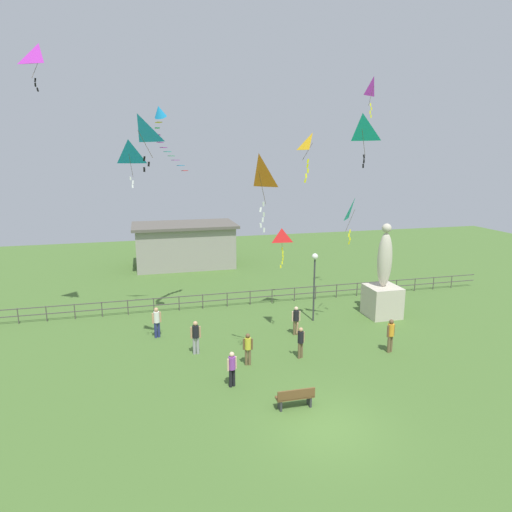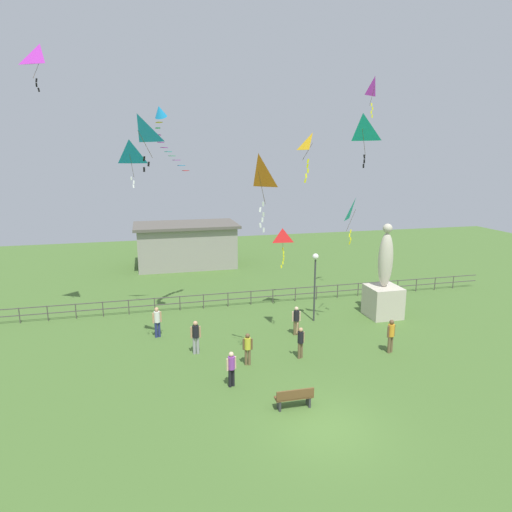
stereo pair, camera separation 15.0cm
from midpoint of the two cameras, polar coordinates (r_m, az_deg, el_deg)
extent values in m
plane|color=#476B2D|center=(17.37, 8.65, -20.85)|extent=(80.00, 80.00, 0.00)
cube|color=beige|center=(28.34, 15.72, -5.60)|extent=(1.90, 1.90, 1.89)
ellipsoid|color=beige|center=(27.67, 16.03, -0.46)|extent=(0.90, 0.76, 3.32)
sphere|color=beige|center=(27.32, 16.27, 3.44)|extent=(0.56, 0.56, 0.56)
cylinder|color=#38383D|center=(26.42, 7.28, -4.38)|extent=(0.10, 0.10, 3.78)
sphere|color=white|center=(25.91, 7.41, -0.06)|extent=(0.36, 0.36, 0.36)
cube|color=brown|center=(18.11, 4.75, -17.56)|extent=(1.50, 0.42, 0.06)
cube|color=brown|center=(17.86, 4.95, -17.23)|extent=(1.50, 0.08, 0.36)
cube|color=#333338|center=(18.07, 2.83, -18.44)|extent=(0.08, 0.36, 0.45)
cube|color=#333338|center=(18.41, 6.59, -17.89)|extent=(0.08, 0.36, 0.45)
cylinder|color=brown|center=(23.59, 16.76, -10.69)|extent=(0.15, 0.15, 0.87)
cylinder|color=brown|center=(23.47, 16.49, -10.80)|extent=(0.15, 0.15, 0.87)
cylinder|color=orange|center=(23.26, 16.74, -9.06)|extent=(0.32, 0.32, 0.62)
sphere|color=brown|center=(23.11, 16.81, -8.07)|extent=(0.23, 0.23, 0.23)
cylinder|color=brown|center=(23.42, 17.08, -9.02)|extent=(0.10, 0.10, 0.58)
cylinder|color=brown|center=(23.12, 16.39, -9.27)|extent=(0.10, 0.10, 0.58)
cylinder|color=black|center=(19.51, -3.51, -15.38)|extent=(0.14, 0.14, 0.80)
cylinder|color=black|center=(19.58, -3.11, -15.26)|extent=(0.14, 0.14, 0.80)
cylinder|color=purple|center=(19.24, -3.34, -13.53)|extent=(0.29, 0.29, 0.56)
sphere|color=beige|center=(19.07, -3.35, -12.48)|extent=(0.21, 0.21, 0.21)
cylinder|color=beige|center=(19.16, -3.84, -13.76)|extent=(0.09, 0.09, 0.53)
cylinder|color=beige|center=(19.34, -2.84, -13.48)|extent=(0.09, 0.09, 0.53)
cylinder|color=brown|center=(21.32, -1.47, -12.83)|extent=(0.14, 0.14, 0.79)
cylinder|color=brown|center=(21.32, -1.04, -12.82)|extent=(0.14, 0.14, 0.79)
cylinder|color=gold|center=(21.04, -1.26, -11.16)|extent=(0.29, 0.29, 0.56)
sphere|color=brown|center=(20.89, -1.27, -10.19)|extent=(0.21, 0.21, 0.21)
cylinder|color=brown|center=(21.05, -1.80, -11.25)|extent=(0.09, 0.09, 0.53)
cylinder|color=brown|center=(21.06, -0.73, -11.23)|extent=(0.09, 0.09, 0.53)
cylinder|color=brown|center=(22.03, 5.37, -12.00)|extent=(0.14, 0.14, 0.79)
cylinder|color=brown|center=(22.13, 5.67, -11.90)|extent=(0.14, 0.14, 0.79)
cylinder|color=black|center=(21.81, 5.55, -10.33)|extent=(0.29, 0.29, 0.56)
sphere|color=tan|center=(21.66, 5.58, -9.38)|extent=(0.21, 0.21, 0.21)
cylinder|color=tan|center=(21.53, 5.11, -9.19)|extent=(0.14, 0.17, 0.54)
cylinder|color=tan|center=(21.95, 5.93, -10.28)|extent=(0.09, 0.09, 0.53)
cylinder|color=#99999E|center=(22.59, -8.12, -11.34)|extent=(0.15, 0.15, 0.87)
cylinder|color=#99999E|center=(22.60, -7.68, -11.31)|extent=(0.15, 0.15, 0.87)
cylinder|color=black|center=(22.31, -7.95, -9.58)|extent=(0.32, 0.32, 0.61)
sphere|color=tan|center=(22.15, -7.99, -8.57)|extent=(0.23, 0.23, 0.23)
cylinder|color=tan|center=(22.31, -8.50, -9.70)|extent=(0.10, 0.10, 0.58)
cylinder|color=tan|center=(22.33, -7.40, -9.64)|extent=(0.10, 0.10, 0.58)
cylinder|color=brown|center=(24.73, 4.77, -9.15)|extent=(0.14, 0.14, 0.82)
cylinder|color=brown|center=(24.76, 5.13, -9.13)|extent=(0.14, 0.14, 0.82)
cylinder|color=black|center=(24.50, 4.98, -7.62)|extent=(0.30, 0.30, 0.58)
sphere|color=beige|center=(24.36, 5.00, -6.74)|extent=(0.22, 0.22, 0.22)
cylinder|color=beige|center=(24.46, 4.52, -7.73)|extent=(0.09, 0.09, 0.55)
cylinder|color=beige|center=(24.56, 5.43, -7.66)|extent=(0.09, 0.09, 0.55)
cylinder|color=navy|center=(24.88, -12.92, -9.25)|extent=(0.15, 0.15, 0.86)
cylinder|color=navy|center=(24.93, -12.55, -9.19)|extent=(0.15, 0.15, 0.86)
cylinder|color=white|center=(24.65, -12.81, -7.64)|extent=(0.31, 0.31, 0.61)
sphere|color=tan|center=(24.51, -12.86, -6.72)|extent=(0.23, 0.23, 0.23)
cylinder|color=tan|center=(24.60, -13.28, -7.79)|extent=(0.09, 0.09, 0.57)
cylinder|color=tan|center=(24.72, -12.34, -7.65)|extent=(0.09, 0.09, 0.57)
pyramid|color=#198CD1|center=(19.16, -15.16, 15.34)|extent=(1.27, 1.33, 1.10)
cylinder|color=#4C381E|center=(19.36, -14.23, 13.74)|extent=(0.56, 0.47, 1.10)
cube|color=black|center=(19.32, -14.36, 12.00)|extent=(0.11, 0.05, 0.21)
cube|color=black|center=(19.41, -13.82, 11.38)|extent=(0.11, 0.04, 0.21)
cube|color=black|center=(19.31, -14.36, 10.69)|extent=(0.08, 0.02, 0.20)
pyramid|color=#19B2B2|center=(22.03, 13.24, 15.59)|extent=(1.27, 1.26, 1.23)
cylinder|color=#4C381E|center=(22.35, 13.44, 13.95)|extent=(0.53, 0.55, 1.24)
cube|color=black|center=(22.41, 13.49, 12.30)|extent=(0.11, 0.03, 0.21)
cube|color=black|center=(22.42, 13.48, 11.74)|extent=(0.09, 0.02, 0.20)
cube|color=black|center=(22.39, 13.39, 11.18)|extent=(0.08, 0.01, 0.20)
pyramid|color=red|center=(27.55, 3.15, 2.66)|extent=(0.99, 0.31, 0.88)
cylinder|color=#4C381E|center=(27.52, 3.20, 1.72)|extent=(0.03, 0.24, 0.88)
cube|color=yellow|center=(27.61, 3.22, 0.90)|extent=(0.09, 0.03, 0.20)
cube|color=yellow|center=(27.70, 3.31, 0.47)|extent=(0.08, 0.03, 0.20)
cube|color=yellow|center=(27.76, 3.32, 0.03)|extent=(0.12, 0.02, 0.21)
cube|color=yellow|center=(27.81, 3.31, -0.41)|extent=(0.09, 0.02, 0.20)
cube|color=yellow|center=(27.82, 3.22, -0.87)|extent=(0.09, 0.04, 0.20)
cube|color=yellow|center=(27.78, 3.03, -1.35)|extent=(0.09, 0.03, 0.20)
pyramid|color=orange|center=(18.27, 0.10, 10.78)|extent=(0.98, 1.02, 1.37)
cylinder|color=#4C381E|center=(18.52, 0.57, 8.69)|extent=(0.42, 0.36, 1.37)
cube|color=white|center=(18.62, 0.73, 6.68)|extent=(0.09, 0.05, 0.20)
cube|color=white|center=(18.54, 0.36, 5.97)|extent=(0.12, 0.03, 0.21)
cube|color=white|center=(18.68, 0.78, 5.34)|extent=(0.10, 0.05, 0.20)
cube|color=white|center=(18.67, 0.64, 4.66)|extent=(0.09, 0.02, 0.20)
cube|color=white|center=(18.63, 0.39, 3.96)|extent=(0.11, 0.02, 0.21)
cube|color=white|center=(18.79, 0.81, 3.35)|extent=(0.08, 0.03, 0.20)
pyramid|color=#B22DB2|center=(26.72, -26.13, 21.90)|extent=(1.32, 1.17, 1.10)
cylinder|color=#4C381E|center=(26.33, -26.55, 20.81)|extent=(0.36, 0.68, 1.10)
cube|color=black|center=(26.22, -26.62, 19.52)|extent=(0.11, 0.02, 0.21)
cube|color=black|center=(26.18, -26.61, 19.05)|extent=(0.08, 0.05, 0.20)
cube|color=black|center=(26.17, -26.37, 18.58)|extent=(0.11, 0.02, 0.21)
pyramid|color=#19B2B2|center=(25.49, 12.41, 5.88)|extent=(0.98, 1.06, 1.29)
cylinder|color=#4C381E|center=(25.61, 11.82, 4.49)|extent=(0.39, 0.31, 1.29)
cube|color=yellow|center=(25.72, 11.80, 3.13)|extent=(0.09, 0.02, 0.20)
cube|color=yellow|center=(25.69, 11.66, 2.63)|extent=(0.10, 0.04, 0.20)
cube|color=yellow|center=(25.82, 11.80, 2.18)|extent=(0.12, 0.01, 0.21)
cube|color=yellow|center=(25.81, 11.69, 1.68)|extent=(0.12, 0.05, 0.21)
pyramid|color=#198CD1|center=(25.84, -16.17, 12.48)|extent=(1.32, 1.04, 1.30)
cylinder|color=#4C381E|center=(26.26, -15.91, 11.08)|extent=(0.16, 0.85, 1.30)
cube|color=white|center=(26.25, -15.96, 9.55)|extent=(0.09, 0.02, 0.20)
cube|color=white|center=(26.31, -15.67, 9.09)|extent=(0.11, 0.04, 0.21)
cube|color=white|center=(26.31, -15.70, 8.61)|extent=(0.09, 0.05, 0.20)
pyramid|color=yellow|center=(20.90, 7.05, 14.20)|extent=(0.63, 0.91, 0.78)
cylinder|color=#4C381E|center=(20.77, 6.41, 13.16)|extent=(0.51, 0.09, 0.78)
cube|color=yellow|center=(20.81, 6.47, 12.02)|extent=(0.11, 0.03, 0.21)
cube|color=yellow|center=(20.79, 6.42, 11.41)|extent=(0.11, 0.05, 0.21)
cube|color=yellow|center=(20.82, 6.47, 10.81)|extent=(0.08, 0.02, 0.20)
cube|color=yellow|center=(20.75, 6.24, 10.20)|extent=(0.09, 0.03, 0.20)
cube|color=yellow|center=(20.72, 6.12, 9.59)|extent=(0.11, 0.04, 0.21)
pyramid|color=#B22DB2|center=(29.45, 14.70, 20.35)|extent=(0.89, 0.69, 1.11)
cylinder|color=#4C381E|center=(29.45, 14.39, 19.27)|extent=(0.16, 0.27, 1.11)
cube|color=yellow|center=(29.39, 14.33, 18.28)|extent=(0.10, 0.04, 0.20)
cube|color=yellow|center=(29.45, 14.43, 17.83)|extent=(0.10, 0.01, 0.21)
cube|color=yellow|center=(29.34, 14.28, 17.42)|extent=(0.09, 0.02, 0.20)
cube|color=yellow|center=(29.41, 14.39, 16.97)|extent=(0.08, 0.02, 0.20)
cone|color=#198CD1|center=(23.34, -12.47, 17.65)|extent=(0.89, 0.97, 0.76)
cube|color=yellow|center=(23.53, -12.58, 16.39)|extent=(0.35, 0.52, 0.03)
cube|color=#1EB759|center=(23.99, -12.74, 15.72)|extent=(0.24, 0.48, 0.03)
cube|color=#B22DB2|center=(24.45, -12.66, 14.92)|extent=(0.31, 0.51, 0.03)
cube|color=#B22DB2|center=(24.90, -12.38, 14.06)|extent=(0.39, 0.53, 0.03)
cube|color=#B22DB2|center=(25.34, -11.95, 13.45)|extent=(0.43, 0.54, 0.03)
cube|color=#19B2B2|center=(25.77, -11.46, 12.98)|extent=(0.45, 0.54, 0.03)
cube|color=#1EB759|center=(26.20, -10.98, 12.50)|extent=(0.43, 0.54, 0.03)
cube|color=#B22DB2|center=(26.62, -10.44, 12.01)|extent=(0.49, 0.52, 0.03)
cube|color=#198CD1|center=(27.01, -9.81, 11.37)|extent=(0.49, 0.52, 0.03)
cube|color=red|center=(27.43, -9.28, 10.76)|extent=(0.45, 0.53, 0.03)
cylinder|color=#4C4742|center=(29.67, -28.34, -6.80)|extent=(0.06, 0.06, 0.95)
cylinder|color=#4C4742|center=(29.32, -25.43, -6.72)|extent=(0.06, 0.06, 0.95)
cylinder|color=#4C4742|center=(29.05, -22.36, -6.61)|extent=(0.06, 0.06, 0.95)
cylinder|color=#4C4742|center=(28.86, -19.30, -6.49)|extent=(0.06, 0.06, 0.95)
cylinder|color=#4C4742|center=(28.75, -16.26, -6.35)|extent=(0.06, 0.06, 0.95)
cylinder|color=#4C4742|center=(28.73, -13.12, -6.19)|extent=(0.06, 0.06, 0.95)
cylinder|color=#4C4742|center=(28.79, -9.98, -6.00)|extent=(0.06, 0.06, 0.95)
cylinder|color=#4C4742|center=(28.93, -6.99, -5.81)|extent=(0.06, 0.06, 0.95)
cylinder|color=#4C4742|center=(29.16, -3.86, -5.60)|extent=(0.06, 0.06, 0.95)
cylinder|color=#4C4742|center=(29.47, -0.90, -5.38)|extent=(0.06, 0.06, 0.95)
cylinder|color=#4C4742|center=(29.84, 1.93, -5.15)|extent=(0.06, 0.06, 0.95)
cylinder|color=#4C4742|center=(30.31, 4.81, -4.91)|extent=(0.06, 0.06, 0.95)
cylinder|color=#4C4742|center=(30.83, 7.52, -4.67)|extent=(0.06, 0.06, 0.95)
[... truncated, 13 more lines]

